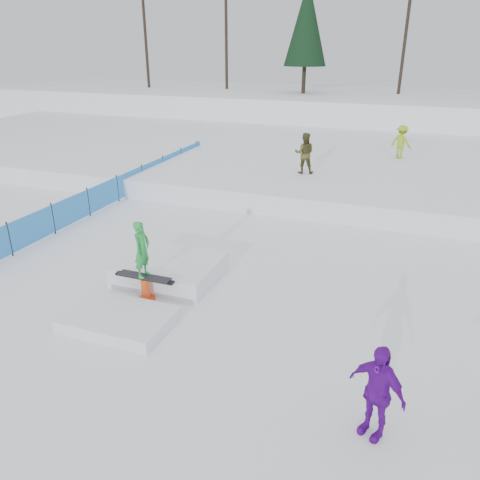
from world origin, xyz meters
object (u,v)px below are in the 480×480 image
(walker_olive, at_px, (304,153))
(walker_ygreen, at_px, (401,142))
(safety_fence, at_px, (118,188))
(spectator_purple, at_px, (376,391))
(jib_rail_feature, at_px, (157,279))

(walker_olive, xyz_separation_m, walker_ygreen, (3.76, 4.41, -0.07))
(safety_fence, bearing_deg, walker_ygreen, 38.86)
(walker_ygreen, height_order, spectator_purple, walker_ygreen)
(walker_ygreen, relative_size, spectator_purple, 0.93)
(spectator_purple, distance_m, jib_rail_feature, 6.57)
(jib_rail_feature, bearing_deg, safety_fence, 130.78)
(walker_ygreen, distance_m, spectator_purple, 17.65)
(walker_olive, distance_m, spectator_purple, 13.91)
(safety_fence, distance_m, walker_ygreen, 13.53)
(walker_olive, xyz_separation_m, spectator_purple, (4.25, -13.22, -0.81))
(walker_olive, xyz_separation_m, jib_rail_feature, (-1.52, -10.12, -1.36))
(safety_fence, relative_size, walker_olive, 9.25)
(walker_olive, bearing_deg, safety_fence, 18.96)
(safety_fence, bearing_deg, walker_olive, 31.02)
(spectator_purple, bearing_deg, safety_fence, 167.51)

